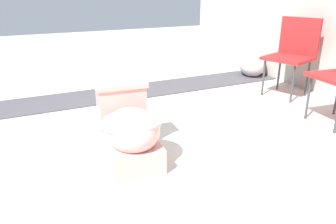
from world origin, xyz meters
name	(u,v)px	position (x,y,z in m)	size (l,w,h in m)	color
ground_plane	(138,144)	(0.00, 0.00, 0.00)	(14.00, 14.00, 0.00)	#B7B2A8
gravel_strip	(140,91)	(-1.28, 0.50, 0.01)	(0.56, 8.00, 0.01)	#423F44
toilet	(129,130)	(0.19, -0.13, 0.22)	(0.66, 0.43, 0.52)	#E09E93
folding_chair_left	(294,49)	(-0.47, 1.99, 0.51)	(0.56, 0.56, 0.83)	red
boulder_near	(252,65)	(-1.27, 2.13, 0.16)	(0.44, 0.35, 0.32)	#B7B2AD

